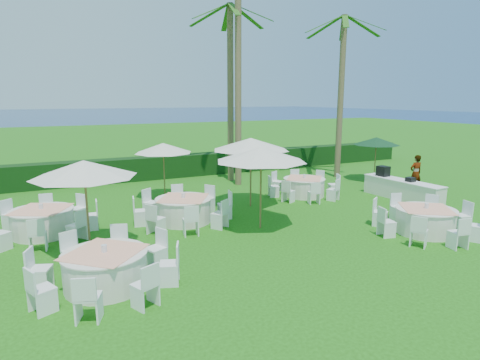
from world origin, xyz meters
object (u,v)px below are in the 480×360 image
(banquet_table_e, at_px, (184,209))
(banquet_table_f, at_px, (304,186))
(banquet_table_a, at_px, (106,268))
(umbrella_green, at_px, (376,141))
(banquet_table_c, at_px, (425,220))
(umbrella_a, at_px, (84,169))
(umbrella_c, at_px, (163,148))
(buffet_table, at_px, (401,189))
(umbrella_d, at_px, (251,144))
(umbrella_b, at_px, (261,154))
(banquet_table_d, at_px, (42,221))
(staff_person, at_px, (416,173))

(banquet_table_e, bearing_deg, banquet_table_f, 12.29)
(banquet_table_a, height_order, umbrella_green, umbrella_green)
(banquet_table_e, height_order, banquet_table_f, banquet_table_e)
(banquet_table_a, xyz_separation_m, banquet_table_c, (9.83, -0.60, -0.01))
(umbrella_a, distance_m, umbrella_c, 6.35)
(umbrella_a, height_order, buffet_table, umbrella_a)
(banquet_table_c, height_order, umbrella_d, umbrella_d)
(buffet_table, bearing_deg, banquet_table_e, 173.75)
(banquet_table_e, distance_m, buffet_table, 9.52)
(umbrella_b, relative_size, umbrella_c, 1.23)
(banquet_table_a, relative_size, umbrella_d, 1.08)
(umbrella_b, relative_size, buffet_table, 0.82)
(banquet_table_d, distance_m, umbrella_d, 7.83)
(umbrella_b, distance_m, umbrella_d, 2.77)
(banquet_table_a, height_order, buffet_table, buffet_table)
(buffet_table, relative_size, staff_person, 2.16)
(banquet_table_a, distance_m, buffet_table, 12.99)
(umbrella_green, distance_m, staff_person, 2.91)
(banquet_table_e, height_order, umbrella_d, umbrella_d)
(umbrella_b, height_order, buffet_table, umbrella_b)
(banquet_table_f, xyz_separation_m, umbrella_green, (5.27, 1.14, 1.67))
(buffet_table, bearing_deg, umbrella_c, 153.31)
(banquet_table_e, bearing_deg, umbrella_c, 84.97)
(banquet_table_a, distance_m, umbrella_c, 8.51)
(banquet_table_c, height_order, umbrella_a, umbrella_a)
(banquet_table_e, distance_m, umbrella_b, 3.44)
(umbrella_c, xyz_separation_m, umbrella_green, (11.00, -1.10, -0.11))
(buffet_table, bearing_deg, umbrella_b, -174.00)
(umbrella_a, height_order, umbrella_d, umbrella_d)
(banquet_table_a, relative_size, staff_person, 1.94)
(banquet_table_a, relative_size, umbrella_b, 1.09)
(buffet_table, distance_m, staff_person, 2.05)
(umbrella_d, bearing_deg, umbrella_b, -110.71)
(buffet_table, bearing_deg, umbrella_d, 164.12)
(banquet_table_c, xyz_separation_m, umbrella_b, (-4.55, 2.77, 2.07))
(umbrella_c, relative_size, staff_person, 1.44)
(umbrella_b, bearing_deg, banquet_table_f, 38.33)
(banquet_table_f, height_order, umbrella_d, umbrella_d)
(banquet_table_c, height_order, staff_person, staff_person)
(buffet_table, bearing_deg, umbrella_a, -177.22)
(banquet_table_e, height_order, umbrella_a, umbrella_a)
(banquet_table_a, bearing_deg, buffet_table, 13.13)
(umbrella_green, bearing_deg, banquet_table_f, -167.76)
(umbrella_b, bearing_deg, umbrella_d, 69.29)
(banquet_table_a, distance_m, umbrella_b, 6.07)
(banquet_table_e, bearing_deg, buffet_table, -6.25)
(banquet_table_d, distance_m, banquet_table_e, 4.53)
(banquet_table_d, xyz_separation_m, buffet_table, (13.94, -1.70, 0.01))
(banquet_table_e, distance_m, umbrella_green, 11.69)
(umbrella_d, distance_m, umbrella_green, 8.43)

